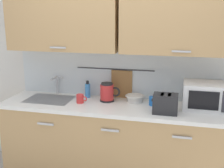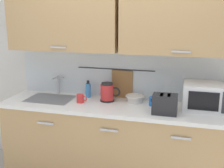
% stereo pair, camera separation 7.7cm
% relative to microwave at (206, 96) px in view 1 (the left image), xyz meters
% --- Properties ---
extents(counter_unit, '(2.53, 0.64, 0.90)m').
position_rel_microwave_xyz_m(counter_unit, '(-0.92, -0.11, -0.58)').
color(counter_unit, tan).
rests_on(counter_unit, ground).
extents(back_wall_assembly, '(3.70, 0.41, 2.50)m').
position_rel_microwave_xyz_m(back_wall_assembly, '(-0.91, 0.12, 0.49)').
color(back_wall_assembly, silver).
rests_on(back_wall_assembly, ground).
extents(sink_faucet, '(0.09, 0.17, 0.22)m').
position_rel_microwave_xyz_m(sink_faucet, '(-1.70, 0.12, 0.01)').
color(sink_faucet, '#B2B5BA').
rests_on(sink_faucet, counter_unit).
extents(microwave, '(0.46, 0.35, 0.27)m').
position_rel_microwave_xyz_m(microwave, '(0.00, 0.00, 0.00)').
color(microwave, white).
rests_on(microwave, counter_unit).
extents(electric_kettle, '(0.23, 0.16, 0.21)m').
position_rel_microwave_xyz_m(electric_kettle, '(-1.04, 0.00, -0.03)').
color(electric_kettle, black).
rests_on(electric_kettle, counter_unit).
extents(dish_soap_bottle, '(0.06, 0.06, 0.20)m').
position_rel_microwave_xyz_m(dish_soap_bottle, '(-1.30, 0.09, -0.05)').
color(dish_soap_bottle, '#3F8CD8').
rests_on(dish_soap_bottle, counter_unit).
extents(mug_near_sink, '(0.12, 0.08, 0.09)m').
position_rel_microwave_xyz_m(mug_near_sink, '(-1.31, -0.13, -0.09)').
color(mug_near_sink, red).
rests_on(mug_near_sink, counter_unit).
extents(mixing_bowl, '(0.21, 0.21, 0.08)m').
position_rel_microwave_xyz_m(mixing_bowl, '(-0.74, 0.04, -0.09)').
color(mixing_bowl, silver).
rests_on(mixing_bowl, counter_unit).
extents(toaster, '(0.26, 0.17, 0.19)m').
position_rel_microwave_xyz_m(toaster, '(-0.39, -0.24, -0.04)').
color(toaster, '#232326').
rests_on(toaster, counter_unit).
extents(mug_by_kettle, '(0.12, 0.08, 0.09)m').
position_rel_microwave_xyz_m(mug_by_kettle, '(-0.53, -0.02, -0.09)').
color(mug_by_kettle, blue).
rests_on(mug_by_kettle, counter_unit).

